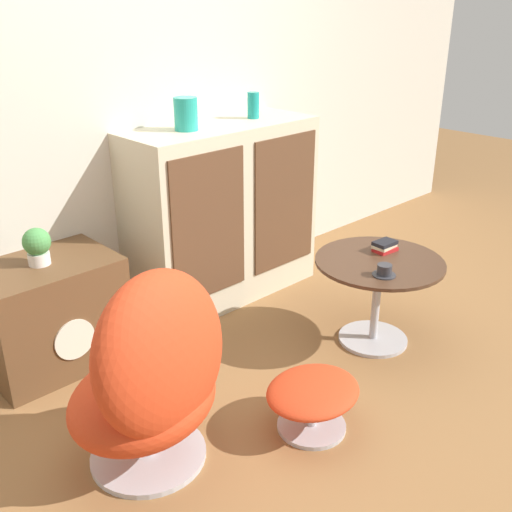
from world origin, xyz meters
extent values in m
plane|color=olive|center=(0.00, 0.00, 0.00)|extent=(12.00, 12.00, 0.00)
cube|color=beige|center=(0.00, 1.48, 1.30)|extent=(6.40, 0.06, 2.60)
cube|color=beige|center=(0.36, 1.22, 0.53)|extent=(1.19, 0.46, 1.07)
cube|color=brown|center=(0.07, 0.99, 0.59)|extent=(0.50, 0.01, 0.81)
cube|color=brown|center=(0.66, 0.99, 0.59)|extent=(0.50, 0.01, 0.81)
cube|color=brown|center=(-0.78, 1.22, 0.28)|extent=(0.66, 0.46, 0.55)
cylinder|color=beige|center=(-0.78, 0.99, 0.23)|extent=(0.21, 0.01, 0.21)
cylinder|color=#B7B7BC|center=(-0.84, 0.31, 0.01)|extent=(0.47, 0.47, 0.02)
cylinder|color=#B7B7BC|center=(-0.84, 0.31, 0.08)|extent=(0.06, 0.06, 0.12)
ellipsoid|color=red|center=(-0.84, 0.31, 0.29)|extent=(0.72, 0.65, 0.30)
ellipsoid|color=red|center=(-0.81, 0.20, 0.54)|extent=(0.69, 0.51, 0.66)
cylinder|color=#B7B7BC|center=(-0.22, -0.03, 0.01)|extent=(0.30, 0.30, 0.02)
cylinder|color=#B7B7BC|center=(-0.22, -0.03, 0.08)|extent=(0.04, 0.04, 0.13)
ellipsoid|color=red|center=(-0.22, -0.03, 0.19)|extent=(0.43, 0.37, 0.09)
cylinder|color=#B7B7BC|center=(0.57, 0.22, 0.01)|extent=(0.37, 0.37, 0.02)
cylinder|color=#B7B7BC|center=(0.57, 0.22, 0.24)|extent=(0.04, 0.04, 0.44)
cylinder|color=#472D1E|center=(0.57, 0.22, 0.47)|extent=(0.67, 0.67, 0.02)
cylinder|color=teal|center=(0.12, 1.22, 1.15)|extent=(0.13, 0.13, 0.18)
cylinder|color=teal|center=(0.62, 1.22, 1.14)|extent=(0.07, 0.07, 0.15)
cylinder|color=silver|center=(-0.79, 1.22, 0.58)|extent=(0.10, 0.10, 0.06)
sphere|color=#478E47|center=(-0.79, 1.22, 0.67)|extent=(0.13, 0.13, 0.13)
cylinder|color=#2D2D33|center=(0.43, 0.10, 0.48)|extent=(0.12, 0.12, 0.01)
cylinder|color=#2D2D33|center=(0.43, 0.10, 0.51)|extent=(0.07, 0.07, 0.06)
cube|color=red|center=(0.69, 0.27, 0.49)|extent=(0.13, 0.10, 0.02)
cube|color=beige|center=(0.68, 0.28, 0.51)|extent=(0.12, 0.09, 0.02)
cube|color=black|center=(0.69, 0.28, 0.53)|extent=(0.13, 0.09, 0.02)
camera|label=1|loc=(-1.85, -1.38, 1.73)|focal=42.00mm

